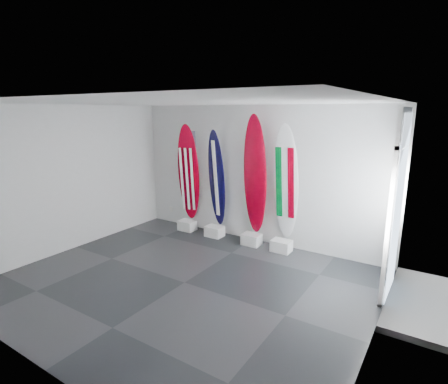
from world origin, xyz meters
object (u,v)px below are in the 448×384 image
Objects in this scene: surfboard_usa at (189,173)px; surfboard_navy at (217,179)px; surfboard_swiss at (255,175)px; surfboard_italy at (286,183)px.

surfboard_usa is 1.05× the size of surfboard_navy.
surfboard_swiss reaches higher than surfboard_usa.
surfboard_swiss is (0.98, 0.00, 0.17)m from surfboard_navy.
surfboard_navy is 1.00m from surfboard_swiss.
surfboard_usa is at bearing -167.57° from surfboard_navy.
surfboard_italy is at bearing 7.04° from surfboard_swiss.
surfboard_navy is (0.81, 0.00, -0.05)m from surfboard_usa.
surfboard_swiss is at bearing -179.29° from surfboard_italy.
surfboard_swiss is 0.71m from surfboard_italy.
surfboard_italy is (1.69, 0.00, 0.08)m from surfboard_navy.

